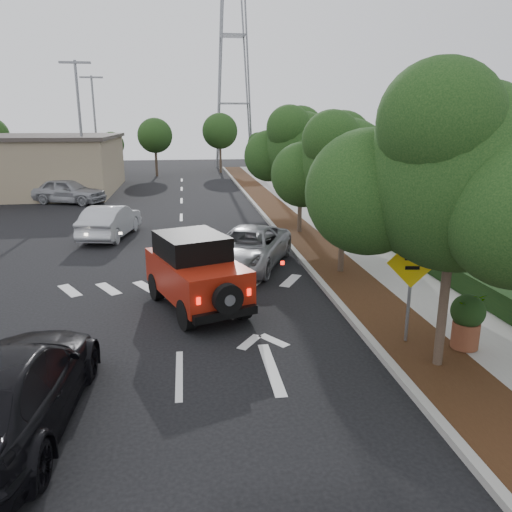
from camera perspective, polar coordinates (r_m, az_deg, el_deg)
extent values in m
plane|color=black|center=(11.08, -8.76, -13.28)|extent=(120.00, 120.00, 0.00)
cube|color=#9E9B93|center=(22.77, 3.07, 2.10)|extent=(0.20, 70.00, 0.15)
cube|color=black|center=(22.99, 5.52, 2.14)|extent=(1.80, 70.00, 0.12)
cube|color=gray|center=(23.50, 10.03, 2.27)|extent=(2.00, 70.00, 0.12)
cube|color=black|center=(23.89, 13.27, 3.14)|extent=(0.80, 70.00, 0.80)
cylinder|color=black|center=(15.38, -11.29, -3.42)|extent=(0.55, 0.87, 0.82)
cylinder|color=black|center=(15.88, -5.78, -2.60)|extent=(0.55, 0.87, 0.82)
cylinder|color=black|center=(13.08, -7.93, -6.66)|extent=(0.55, 0.87, 0.82)
cylinder|color=black|center=(13.66, -1.63, -5.54)|extent=(0.55, 0.87, 0.82)
cube|color=maroon|center=(14.29, -6.82, -2.31)|extent=(3.02, 4.18, 1.02)
cube|color=black|center=(14.34, -7.37, 1.22)|extent=(2.30, 2.53, 0.65)
cube|color=maroon|center=(15.61, -8.75, -1.17)|extent=(1.88, 1.55, 0.84)
cube|color=black|center=(12.73, -3.47, -6.68)|extent=(1.71, 0.77, 0.22)
cylinder|color=black|center=(12.44, -3.23, -4.93)|extent=(0.81, 0.48, 0.78)
cube|color=#FF190C|center=(12.36, -6.58, -5.15)|extent=(0.11, 0.07, 0.18)
cube|color=#FF190C|center=(12.90, -0.79, -4.15)|extent=(0.11, 0.07, 0.18)
imported|color=#94959A|center=(18.35, -0.97, 0.94)|extent=(4.27, 5.68, 1.43)
imported|color=black|center=(9.86, -26.43, -13.47)|extent=(2.46, 5.52, 1.57)
imported|color=#B5B7BD|center=(23.99, -16.31, 3.84)|extent=(2.47, 4.78, 1.50)
imported|color=#999BA0|center=(34.77, -20.65, 6.99)|extent=(5.18, 3.67, 1.64)
cylinder|color=slate|center=(12.28, 17.12, -4.23)|extent=(0.09, 0.09, 2.34)
cube|color=yellow|center=(12.02, 17.45, -0.77)|extent=(1.19, 0.19, 1.20)
cube|color=black|center=(11.97, 17.53, -0.28)|extent=(0.38, 0.06, 0.08)
cube|color=black|center=(12.03, 17.44, -1.31)|extent=(0.33, 0.06, 0.08)
cylinder|color=brown|center=(12.70, 22.80, -8.30)|extent=(0.64, 0.64, 0.62)
sphere|color=black|center=(12.49, 23.08, -5.81)|extent=(0.78, 0.78, 0.78)
imported|color=black|center=(12.46, 23.12, -5.43)|extent=(0.67, 0.59, 0.73)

